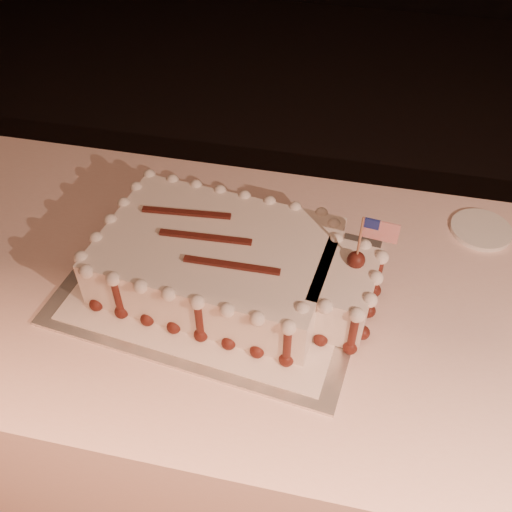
% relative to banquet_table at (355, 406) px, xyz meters
% --- Properties ---
extents(room_shell, '(6.10, 8.10, 2.90)m').
position_rel_banquet_table_xyz_m(room_shell, '(0.00, -0.60, 1.02)').
color(room_shell, black).
rests_on(room_shell, ground).
extents(banquet_table, '(2.40, 0.80, 0.75)m').
position_rel_banquet_table_xyz_m(banquet_table, '(0.00, 0.00, 0.00)').
color(banquet_table, '#FFD4C5').
rests_on(banquet_table, ground).
extents(cake_board, '(0.65, 0.52, 0.01)m').
position_rel_banquet_table_xyz_m(cake_board, '(-0.33, 0.00, 0.38)').
color(cake_board, beige).
rests_on(cake_board, banquet_table).
extents(doily, '(0.58, 0.47, 0.00)m').
position_rel_banquet_table_xyz_m(doily, '(-0.33, 0.00, 0.38)').
color(doily, white).
rests_on(doily, cake_board).
extents(sheet_cake, '(0.59, 0.38, 0.23)m').
position_rel_banquet_table_xyz_m(sheet_cake, '(-0.30, -0.00, 0.44)').
color(sheet_cake, white).
rests_on(sheet_cake, doily).
extents(side_plate, '(0.14, 0.14, 0.01)m').
position_rel_banquet_table_xyz_m(side_plate, '(0.21, 0.28, 0.38)').
color(side_plate, white).
rests_on(side_plate, banquet_table).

